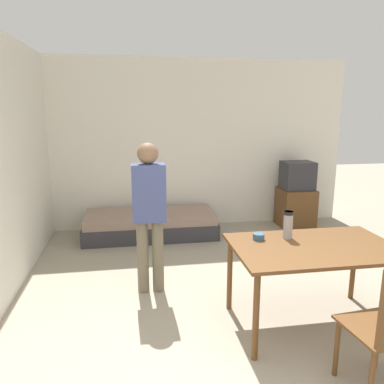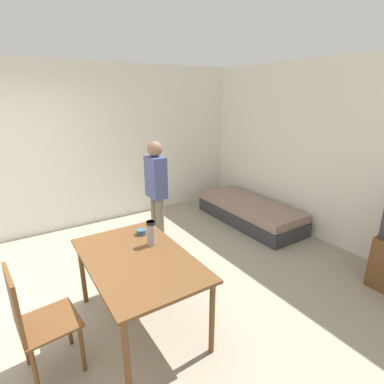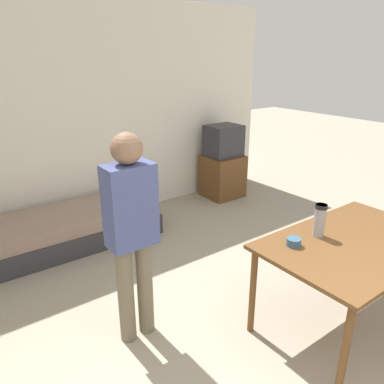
{
  "view_description": "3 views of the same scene",
  "coord_description": "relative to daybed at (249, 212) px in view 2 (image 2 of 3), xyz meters",
  "views": [
    {
      "loc": [
        -0.9,
        -2.01,
        1.92
      ],
      "look_at": [
        -0.22,
        2.15,
        0.98
      ],
      "focal_mm": 35.0,
      "sensor_mm": 36.0,
      "label": 1
    },
    {
      "loc": [
        2.98,
        -0.06,
        2.21
      ],
      "look_at": [
        -0.22,
        2.0,
        0.95
      ],
      "focal_mm": 28.0,
      "sensor_mm": 36.0,
      "label": 2
    },
    {
      "loc": [
        -1.79,
        -0.43,
        2.06
      ],
      "look_at": [
        0.0,
        2.01,
        0.93
      ],
      "focal_mm": 35.0,
      "sensor_mm": 36.0,
      "label": 3
    }
  ],
  "objects": [
    {
      "name": "wall_back",
      "position": [
        0.64,
        0.52,
        1.16
      ],
      "size": [
        5.29,
        0.06,
        2.7
      ],
      "color": "silver",
      "rests_on": "ground_plane"
    },
    {
      "name": "wooden_chair",
      "position": [
        1.37,
        -3.57,
        0.37
      ],
      "size": [
        0.47,
        0.47,
        1.0
      ],
      "color": "brown",
      "rests_on": "ground_plane"
    },
    {
      "name": "wall_left",
      "position": [
        -1.53,
        -1.5,
        1.16
      ],
      "size": [
        0.06,
        4.98,
        2.7
      ],
      "color": "silver",
      "rests_on": "ground_plane"
    },
    {
      "name": "mate_bowl",
      "position": [
        0.86,
        -2.43,
        0.6
      ],
      "size": [
        0.1,
        0.1,
        0.06
      ],
      "color": "#335670",
      "rests_on": "dining_table"
    },
    {
      "name": "dining_table",
      "position": [
        1.29,
        -2.66,
        0.5
      ],
      "size": [
        1.42,
        0.89,
        0.76
      ],
      "color": "brown",
      "rests_on": "ground_plane"
    },
    {
      "name": "daybed",
      "position": [
        0.0,
        0.0,
        0.0
      ],
      "size": [
        1.99,
        0.82,
        0.38
      ],
      "color": "#333338",
      "rests_on": "ground_plane"
    },
    {
      "name": "thermos_flask",
      "position": [
        1.13,
        -2.44,
        0.71
      ],
      "size": [
        0.09,
        0.09,
        0.26
      ],
      "color": "#99999E",
      "rests_on": "dining_table"
    },
    {
      "name": "ground_plane",
      "position": [
        0.64,
        -3.49,
        -0.19
      ],
      "size": [
        20.0,
        20.0,
        0.0
      ],
      "primitive_type": "plane",
      "color": "#9E937F"
    },
    {
      "name": "person_standing",
      "position": [
        -0.09,
        -1.77,
        0.73
      ],
      "size": [
        0.34,
        0.21,
        1.59
      ],
      "color": "#6B604C",
      "rests_on": "ground_plane"
    }
  ]
}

